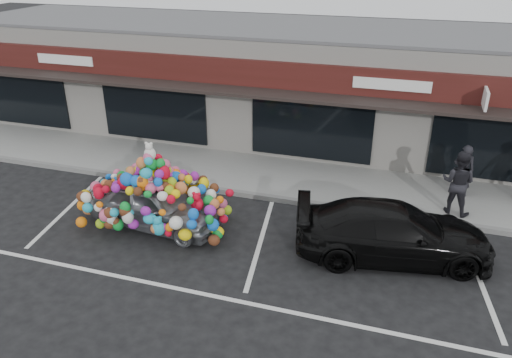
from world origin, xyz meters
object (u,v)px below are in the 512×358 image
(black_sedan, at_px, (394,232))
(pedestrian_b, at_px, (458,182))
(pedestrian_a, at_px, (463,171))
(toy_car, at_px, (155,199))

(black_sedan, bearing_deg, pedestrian_b, -42.35)
(black_sedan, bearing_deg, pedestrian_a, -36.63)
(black_sedan, relative_size, pedestrian_a, 2.92)
(pedestrian_a, bearing_deg, toy_car, 23.53)
(black_sedan, xyz_separation_m, pedestrian_a, (1.77, 3.77, 0.27))
(black_sedan, distance_m, pedestrian_a, 4.18)
(pedestrian_b, bearing_deg, toy_car, 39.91)
(toy_car, relative_size, pedestrian_a, 2.58)
(toy_car, height_order, pedestrian_b, toy_car)
(pedestrian_a, distance_m, pedestrian_b, 1.21)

